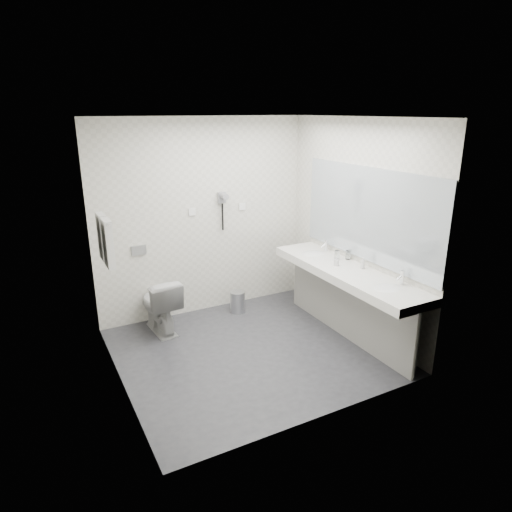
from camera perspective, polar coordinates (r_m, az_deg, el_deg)
floor at (r=5.16m, az=-0.70°, el=-11.87°), size 2.80×2.80×0.00m
ceiling at (r=4.48m, az=-0.83°, el=17.11°), size 2.80×2.80×0.00m
wall_back at (r=5.81m, az=-6.67°, el=4.75°), size 2.80×0.00×2.80m
wall_front at (r=3.62m, az=8.74°, el=-3.58°), size 2.80×0.00×2.80m
wall_left at (r=4.24m, az=-17.81°, el=-1.02°), size 0.00×2.60×2.60m
wall_right at (r=5.43m, az=12.51°, el=3.49°), size 0.00×2.60×2.60m
vanity_counter at (r=5.24m, az=11.28°, el=-2.10°), size 0.55×2.20×0.10m
vanity_panel at (r=5.42m, az=11.22°, el=-6.28°), size 0.03×2.15×0.75m
vanity_post_near at (r=4.77m, az=19.47°, el=-10.52°), size 0.06×0.06×0.75m
vanity_post_far at (r=6.20m, az=5.41°, el=-2.82°), size 0.06×0.06×0.75m
mirror at (r=5.23m, az=13.94°, el=5.10°), size 0.02×2.20×1.05m
basin_near at (r=4.78m, az=16.20°, el=-4.02°), size 0.40×0.31×0.05m
basin_far at (r=5.72m, az=7.23°, el=0.18°), size 0.40×0.31×0.05m
faucet_near at (r=4.88m, az=17.94°, el=-2.60°), size 0.04×0.04×0.15m
faucet_far at (r=5.80m, az=8.84°, el=1.31°), size 0.04×0.04×0.15m
soap_bottle_a at (r=5.29m, az=10.10°, el=-0.64°), size 0.07×0.07×0.11m
soap_bottle_c at (r=5.25m, az=13.32°, el=-0.86°), size 0.06×0.06×0.13m
glass_left at (r=5.54m, az=11.54°, el=0.13°), size 0.08×0.08×0.11m
glass_right at (r=5.52m, az=10.17°, el=0.13°), size 0.08×0.08×0.11m
toilet at (r=5.57m, az=-12.06°, el=-6.01°), size 0.43×0.70×0.69m
flush_plate at (r=5.64m, az=-14.55°, el=0.70°), size 0.18×0.02×0.12m
pedal_bin at (r=6.02m, az=-2.34°, el=-5.85°), size 0.26×0.26×0.27m
bin_lid at (r=5.97m, az=-2.36°, el=-4.58°), size 0.19×0.19×0.02m
towel_rail at (r=4.69m, az=-18.85°, el=4.48°), size 0.02×0.62×0.02m
towel_near at (r=4.62m, az=-18.15°, el=1.50°), size 0.07×0.24×0.48m
towel_far at (r=4.88m, az=-18.76°, el=2.32°), size 0.07×0.24×0.48m
dryer_cradle at (r=5.83m, az=-4.35°, el=7.37°), size 0.10×0.04×0.14m
dryer_barrel at (r=5.76m, az=-4.07°, el=7.55°), size 0.08×0.14×0.08m
dryer_cord at (r=5.87m, az=-4.23°, el=4.94°), size 0.02×0.02×0.35m
switch_plate_a at (r=5.73m, az=-8.06°, el=5.52°), size 0.09×0.02×0.09m
switch_plate_b at (r=6.00m, az=-1.75°, el=6.25°), size 0.09×0.02×0.09m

